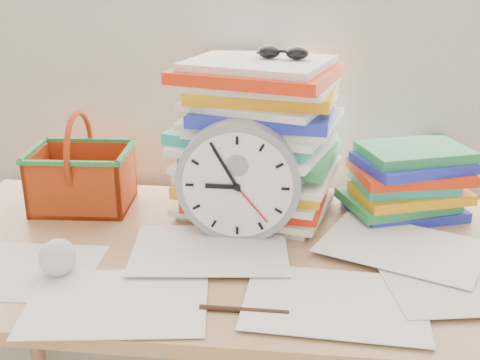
# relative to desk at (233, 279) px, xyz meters

# --- Properties ---
(desk) EXTENTS (1.40, 0.70, 0.75)m
(desk) POSITION_rel_desk_xyz_m (0.00, 0.00, 0.00)
(desk) COLOR #AF7F52
(desk) RESTS_ON ground
(paper_stack) EXTENTS (0.42, 0.37, 0.38)m
(paper_stack) POSITION_rel_desk_xyz_m (0.03, 0.22, 0.26)
(paper_stack) COLOR white
(paper_stack) RESTS_ON desk
(clock) EXTENTS (0.27, 0.05, 0.27)m
(clock) POSITION_rel_desk_xyz_m (0.01, 0.06, 0.21)
(clock) COLOR gray
(clock) RESTS_ON desk
(sunglasses) EXTENTS (0.15, 0.14, 0.03)m
(sunglasses) POSITION_rel_desk_xyz_m (0.09, 0.24, 0.47)
(sunglasses) COLOR black
(sunglasses) RESTS_ON paper_stack
(book_stack) EXTENTS (0.34, 0.30, 0.17)m
(book_stack) POSITION_rel_desk_xyz_m (0.39, 0.23, 0.16)
(book_stack) COLOR white
(book_stack) RESTS_ON desk
(basket) EXTENTS (0.26, 0.21, 0.24)m
(basket) POSITION_rel_desk_xyz_m (-0.41, 0.19, 0.20)
(basket) COLOR #BF4012
(basket) RESTS_ON desk
(crumpled_ball) EXTENTS (0.08, 0.08, 0.08)m
(crumpled_ball) POSITION_rel_desk_xyz_m (-0.34, -0.15, 0.11)
(crumpled_ball) COLOR silver
(crumpled_ball) RESTS_ON desk
(pen) EXTENTS (0.16, 0.01, 0.01)m
(pen) POSITION_rel_desk_xyz_m (0.05, -0.24, 0.08)
(pen) COLOR black
(pen) RESTS_ON desk
(scattered_papers) EXTENTS (1.26, 0.42, 0.02)m
(scattered_papers) POSITION_rel_desk_xyz_m (0.00, 0.00, 0.08)
(scattered_papers) COLOR white
(scattered_papers) RESTS_ON desk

